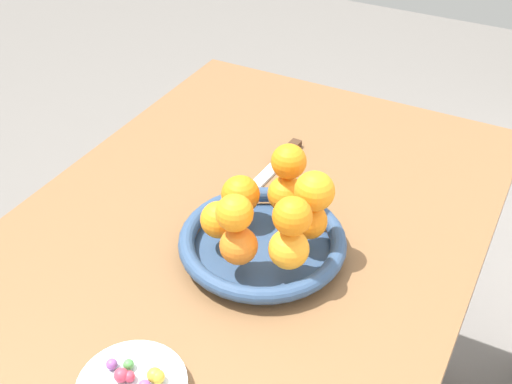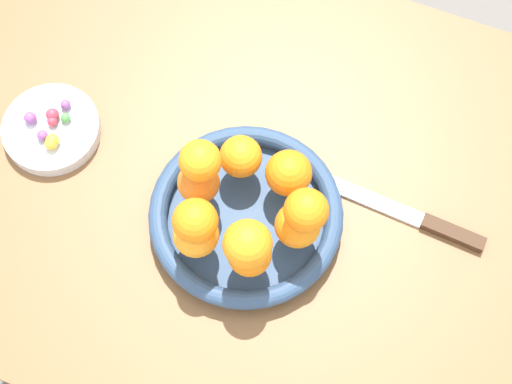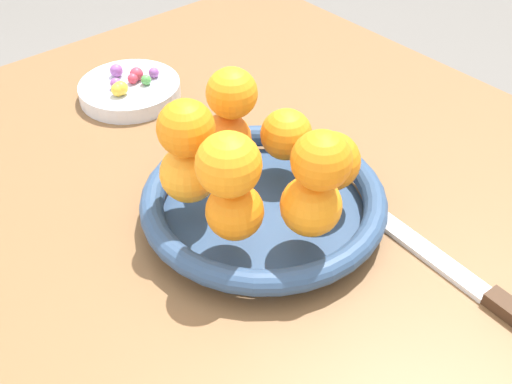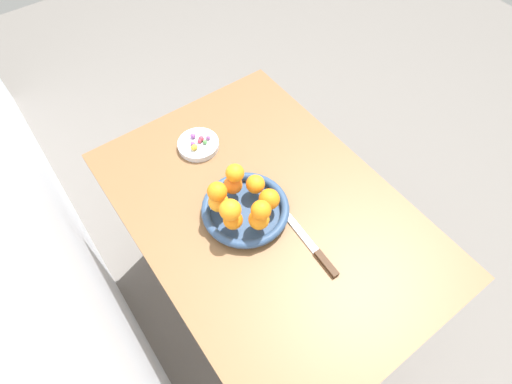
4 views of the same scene
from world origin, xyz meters
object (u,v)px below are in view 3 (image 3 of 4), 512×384
Objects in this scene: orange_6 at (232,93)px; candy_ball_2 at (116,83)px; fruit_bowl at (264,203)px; candy_ball_0 at (118,90)px; orange_9 at (186,128)px; candy_ball_1 at (133,79)px; orange_7 at (230,166)px; candy_ball_7 at (146,80)px; orange_1 at (235,212)px; candy_ball_4 at (151,74)px; candy_dish at (130,90)px; orange_8 at (321,160)px; orange_4 at (288,134)px; dining_table at (317,264)px; candy_ball_5 at (137,74)px; orange_5 at (226,138)px; orange_0 at (189,174)px; candy_ball_3 at (121,88)px; orange_3 at (329,162)px; orange_2 at (311,206)px; candy_ball_6 at (116,70)px; knife at (474,285)px.

orange_6 is 0.27m from candy_ball_2.
fruit_bowl is 14.54× the size of candy_ball_0.
orange_9 is 3.89× the size of candy_ball_1.
candy_ball_7 is at bearing -18.57° from orange_7.
candy_ball_4 is at bearing -19.54° from orange_1.
orange_1 is at bearing -73.64° from orange_7.
candy_dish is 2.47× the size of orange_8.
candy_ball_2 is at bearing 11.76° from orange_4.
candy_dish is (0.31, -0.02, -0.01)m from fruit_bowl.
candy_ball_2 is at bearing -0.97° from orange_8.
dining_table is at bearing -176.65° from candy_ball_7.
candy_ball_5 is (0.00, -0.01, 0.02)m from candy_dish.
orange_4 is (0.06, -0.13, 0.00)m from orange_1.
orange_4 reaches higher than orange_5.
candy_ball_5 is at bearing 4.92° from orange_4.
candy_ball_7 is at bearing -7.84° from fruit_bowl.
orange_0 reaches higher than candy_ball_3.
candy_ball_7 is (0.33, 0.02, -0.04)m from orange_3.
orange_7 reaches higher than candy_ball_4.
orange_9 reaches higher than orange_2.
orange_2 is 0.39m from candy_ball_2.
dining_table is at bearing -168.89° from candy_ball_0.
candy_ball_7 is at bearing -7.23° from orange_6.
fruit_bowl is at bearing 62.14° from dining_table.
orange_9 reaches higher than orange_6.
orange_5 is (0.11, 0.05, -0.00)m from orange_3.
orange_8 reaches higher than candy_ball_3.
fruit_bowl is 0.13m from orange_9.
orange_1 is 0.36m from candy_ball_5.
candy_ball_3 is at bearing 118.48° from candy_ball_1.
orange_7 reaches higher than candy_ball_7.
candy_ball_2 is 0.80× the size of candy_ball_3.
orange_6 is at bearing -39.25° from orange_7.
orange_3 is 3.46× the size of candy_ball_6.
fruit_bowl is 0.31m from candy_ball_4.
orange_7 is 0.24× the size of knife.
orange_5 is (0.10, -0.07, 0.00)m from orange_1.
orange_8 is at bearing 177.57° from fruit_bowl.
orange_7 is 3.24× the size of candy_ball_5.
orange_7 reaches higher than knife.
orange_1 reaches higher than candy_ball_2.
orange_0 is at bearing 56.65° from fruit_bowl.
orange_1 is 3.62× the size of candy_ball_2.
orange_0 is 0.96× the size of orange_3.
orange_1 is 0.35m from candy_ball_2.
candy_dish is at bearing -14.24° from orange_1.
orange_5 is 0.30m from knife.
candy_ball_2 is 1.10× the size of candy_ball_7.
orange_3 is at bearing -175.20° from candy_ball_1.
knife is (-0.21, -0.09, -0.02)m from fruit_bowl.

